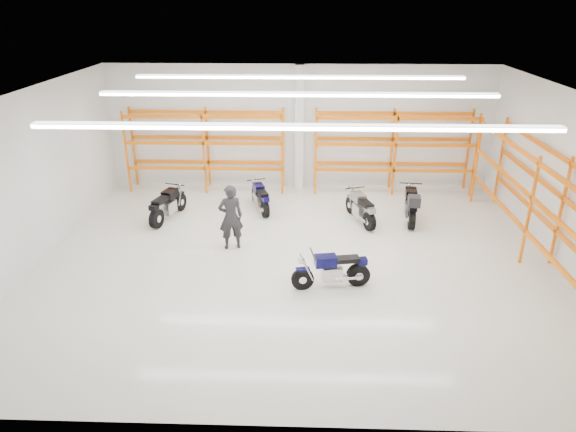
{
  "coord_description": "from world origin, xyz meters",
  "views": [
    {
      "loc": [
        0.19,
        -12.53,
        6.66
      ],
      "look_at": [
        -0.24,
        0.5,
        1.07
      ],
      "focal_mm": 32.0,
      "sensor_mm": 36.0,
      "label": 1
    }
  ],
  "objects_px": {
    "motorcycle_back_c": "(361,209)",
    "structural_column": "(299,129)",
    "motorcycle_back_b": "(260,198)",
    "motorcycle_back_d": "(411,205)",
    "motorcycle_back_a": "(167,206)",
    "motorcycle_main": "(335,271)",
    "standing_man": "(231,217)"
  },
  "relations": [
    {
      "from": "motorcycle_back_c",
      "to": "structural_column",
      "type": "relative_size",
      "value": 0.44
    },
    {
      "from": "motorcycle_back_d",
      "to": "structural_column",
      "type": "distance_m",
      "value": 5.07
    },
    {
      "from": "motorcycle_back_a",
      "to": "motorcycle_back_c",
      "type": "distance_m",
      "value": 6.21
    },
    {
      "from": "motorcycle_back_b",
      "to": "structural_column",
      "type": "height_order",
      "value": "structural_column"
    },
    {
      "from": "motorcycle_back_c",
      "to": "structural_column",
      "type": "height_order",
      "value": "structural_column"
    },
    {
      "from": "motorcycle_back_a",
      "to": "motorcycle_back_d",
      "type": "distance_m",
      "value": 7.79
    },
    {
      "from": "motorcycle_back_b",
      "to": "structural_column",
      "type": "xyz_separation_m",
      "value": [
        1.26,
        2.37,
        1.81
      ]
    },
    {
      "from": "motorcycle_back_d",
      "to": "standing_man",
      "type": "height_order",
      "value": "standing_man"
    },
    {
      "from": "motorcycle_main",
      "to": "standing_man",
      "type": "height_order",
      "value": "standing_man"
    },
    {
      "from": "motorcycle_main",
      "to": "motorcycle_back_b",
      "type": "height_order",
      "value": "motorcycle_main"
    },
    {
      "from": "motorcycle_back_a",
      "to": "standing_man",
      "type": "xyz_separation_m",
      "value": [
        2.34,
        -1.91,
        0.47
      ]
    },
    {
      "from": "motorcycle_back_c",
      "to": "motorcycle_main",
      "type": "bearing_deg",
      "value": -104.6
    },
    {
      "from": "motorcycle_back_b",
      "to": "structural_column",
      "type": "relative_size",
      "value": 0.41
    },
    {
      "from": "motorcycle_main",
      "to": "motorcycle_back_b",
      "type": "bearing_deg",
      "value": 114.53
    },
    {
      "from": "standing_man",
      "to": "motorcycle_back_b",
      "type": "bearing_deg",
      "value": -120.0
    },
    {
      "from": "motorcycle_back_a",
      "to": "motorcycle_back_d",
      "type": "height_order",
      "value": "motorcycle_back_d"
    },
    {
      "from": "motorcycle_back_a",
      "to": "motorcycle_back_b",
      "type": "height_order",
      "value": "motorcycle_back_a"
    },
    {
      "from": "motorcycle_main",
      "to": "motorcycle_back_c",
      "type": "relative_size",
      "value": 1.01
    },
    {
      "from": "standing_man",
      "to": "structural_column",
      "type": "height_order",
      "value": "structural_column"
    },
    {
      "from": "motorcycle_main",
      "to": "structural_column",
      "type": "xyz_separation_m",
      "value": [
        -0.97,
        7.27,
        1.8
      ]
    },
    {
      "from": "motorcycle_back_a",
      "to": "motorcycle_back_c",
      "type": "bearing_deg",
      "value": 0.03
    },
    {
      "from": "motorcycle_back_d",
      "to": "structural_column",
      "type": "bearing_deg",
      "value": 138.84
    },
    {
      "from": "motorcycle_back_b",
      "to": "motorcycle_back_c",
      "type": "xyz_separation_m",
      "value": [
        3.28,
        -0.89,
        0.03
      ]
    },
    {
      "from": "motorcycle_main",
      "to": "motorcycle_back_d",
      "type": "relative_size",
      "value": 0.87
    },
    {
      "from": "motorcycle_back_d",
      "to": "structural_column",
      "type": "xyz_separation_m",
      "value": [
        -3.6,
        3.14,
        1.69
      ]
    },
    {
      "from": "standing_man",
      "to": "motorcycle_back_d",
      "type": "bearing_deg",
      "value": -177.58
    },
    {
      "from": "motorcycle_main",
      "to": "structural_column",
      "type": "distance_m",
      "value": 7.55
    },
    {
      "from": "motorcycle_back_d",
      "to": "motorcycle_back_a",
      "type": "bearing_deg",
      "value": -179.09
    },
    {
      "from": "motorcycle_back_a",
      "to": "motorcycle_back_c",
      "type": "relative_size",
      "value": 1.05
    },
    {
      "from": "motorcycle_main",
      "to": "motorcycle_back_a",
      "type": "bearing_deg",
      "value": 142.26
    },
    {
      "from": "structural_column",
      "to": "motorcycle_back_b",
      "type": "bearing_deg",
      "value": -118.06
    },
    {
      "from": "motorcycle_back_d",
      "to": "standing_man",
      "type": "xyz_separation_m",
      "value": [
        -5.45,
        -2.04,
        0.4
      ]
    }
  ]
}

